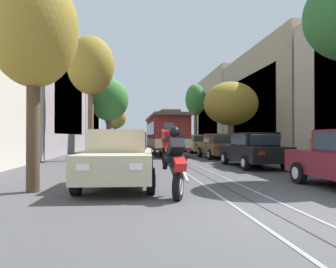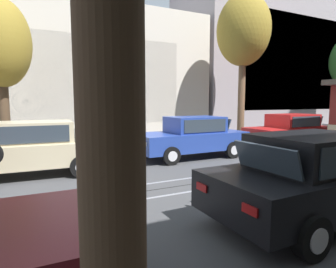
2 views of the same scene
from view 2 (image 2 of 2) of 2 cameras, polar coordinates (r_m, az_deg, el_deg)
The scene contains 7 objects.
building_facade_left at distance 25.56m, azimuth 22.58°, elevation 11.97°, with size 5.77×45.71×10.73m.
parked_car_beige_near_left at distance 9.27m, azimuth -25.65°, elevation -2.59°, with size 2.15×4.42×1.58m.
parked_car_blue_second_left at distance 11.11m, azimuth 4.85°, elevation -0.57°, with size 2.03×4.37×1.58m.
parked_car_red_mid_left at distance 14.52m, azimuth 23.28°, elevation 0.58°, with size 2.02×4.37×1.58m.
parked_car_black_second_right at distance 5.89m, azimuth 27.57°, elevation -7.60°, with size 2.05×4.38×1.58m.
street_tree_kerb_left_near at distance 11.46m, azimuth -30.53°, elevation 15.12°, with size 2.21×1.97×5.60m.
street_tree_kerb_left_second at distance 15.31m, azimuth 14.82°, elevation 19.21°, with size 2.77×2.51×7.40m.
Camera 2 is at (6.25, 3.58, 2.16)m, focal length 30.46 mm.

